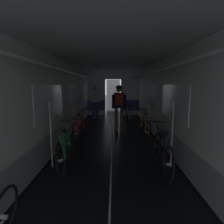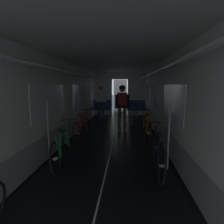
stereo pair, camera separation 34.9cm
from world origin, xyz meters
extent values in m
cube|color=black|center=(-1.41, 3.25, 0.00)|extent=(0.08, 11.50, 0.01)
cube|color=black|center=(1.41, 3.25, 0.00)|extent=(0.08, 11.50, 0.01)
cube|color=beige|center=(0.00, 3.25, 0.00)|extent=(0.03, 11.27, 0.00)
cube|color=#9EA0A5|center=(-1.51, 3.25, 0.30)|extent=(0.12, 11.50, 0.60)
cube|color=white|center=(-1.51, 3.25, 1.53)|extent=(0.12, 11.50, 1.85)
cube|color=white|center=(-1.45, 2.67, 1.35)|extent=(0.02, 1.90, 0.80)
cube|color=white|center=(-1.45, 5.55, 1.35)|extent=(0.02, 1.90, 0.80)
cube|color=white|center=(-1.45, 8.42, 1.35)|extent=(0.02, 1.90, 0.80)
cube|color=yellow|center=(-1.45, 2.77, 1.35)|extent=(0.01, 0.20, 0.28)
cylinder|color=white|center=(-1.17, 3.25, 2.10)|extent=(0.07, 11.04, 0.07)
cylinder|color=#B7BABF|center=(-1.27, 2.10, 0.70)|extent=(0.04, 0.04, 1.40)
cylinder|color=#B7BABF|center=(-1.27, 4.70, 0.70)|extent=(0.04, 0.04, 1.40)
cube|color=#9EA0A5|center=(1.51, 3.25, 0.30)|extent=(0.12, 11.50, 0.60)
cube|color=white|center=(1.51, 3.25, 1.53)|extent=(0.12, 11.50, 1.85)
cube|color=white|center=(1.45, 2.67, 1.35)|extent=(0.02, 1.90, 0.80)
cube|color=white|center=(1.45, 5.55, 1.35)|extent=(0.02, 1.90, 0.80)
cube|color=white|center=(1.45, 8.42, 1.35)|extent=(0.02, 1.90, 0.80)
cube|color=yellow|center=(1.45, 3.50, 1.35)|extent=(0.01, 0.20, 0.28)
cylinder|color=white|center=(1.17, 3.25, 2.10)|extent=(0.07, 11.04, 0.07)
cylinder|color=#B7BABF|center=(1.27, 2.10, 0.70)|extent=(0.04, 0.04, 1.40)
cylinder|color=#B7BABF|center=(1.27, 4.70, 0.70)|extent=(0.04, 0.04, 1.40)
cube|color=white|center=(-0.95, 9.06, 1.23)|extent=(1.00, 0.12, 2.45)
cube|color=white|center=(0.95, 9.06, 1.23)|extent=(1.00, 0.12, 2.45)
cube|color=white|center=(0.00, 9.06, 2.25)|extent=(0.90, 0.12, 0.40)
cube|color=#4C4F54|center=(0.00, 9.76, 1.03)|extent=(0.81, 0.04, 2.05)
cube|color=silver|center=(0.00, 3.25, 2.51)|extent=(3.14, 11.62, 0.12)
cylinder|color=gray|center=(-0.90, 8.00, 0.22)|extent=(0.12, 0.12, 0.44)
cube|color=#2D4784|center=(-0.90, 8.00, 0.49)|extent=(0.96, 0.44, 0.10)
cube|color=#2D4784|center=(-0.90, 8.19, 0.74)|extent=(0.96, 0.08, 0.40)
torus|color=gray|center=(-1.33, 8.22, 0.94)|extent=(0.14, 0.14, 0.02)
cylinder|color=gray|center=(0.90, 8.00, 0.22)|extent=(0.12, 0.12, 0.44)
cube|color=#2D4784|center=(0.90, 8.00, 0.49)|extent=(0.96, 0.44, 0.10)
cube|color=#2D4784|center=(0.90, 8.19, 0.74)|extent=(0.96, 0.08, 0.40)
torus|color=gray|center=(0.47, 8.22, 0.94)|extent=(0.14, 0.14, 0.02)
torus|color=black|center=(-0.96, 1.65, 0.33)|extent=(0.20, 0.68, 0.67)
cylinder|color=#B2B2B7|center=(-0.96, 1.65, 0.33)|extent=(0.10, 0.06, 0.06)
torus|color=black|center=(-1.07, 2.67, 0.33)|extent=(0.20, 0.68, 0.67)
cylinder|color=#B2B2B7|center=(-1.07, 2.67, 0.33)|extent=(0.10, 0.06, 0.06)
cylinder|color=#1E8438|center=(-1.00, 2.36, 0.55)|extent=(0.06, 0.55, 0.56)
cylinder|color=#1E8438|center=(-0.96, 1.95, 0.55)|extent=(0.14, 0.34, 0.55)
cylinder|color=#1E8438|center=(-0.95, 2.21, 0.81)|extent=(0.13, 0.82, 0.04)
cylinder|color=#1E8438|center=(-0.93, 1.72, 0.57)|extent=(0.08, 0.17, 0.49)
cylinder|color=#1E8438|center=(-0.98, 1.87, 0.31)|extent=(0.08, 0.45, 0.07)
cylinder|color=#1E8438|center=(-1.03, 2.64, 0.57)|extent=(0.10, 0.08, 0.49)
cylinder|color=black|center=(-1.01, 2.10, 0.29)|extent=(0.05, 0.17, 0.17)
ellipsoid|color=black|center=(-0.90, 1.78, 0.87)|extent=(0.12, 0.25, 0.07)
cylinder|color=black|center=(-0.99, 2.66, 0.91)|extent=(0.44, 0.07, 0.08)
torus|color=black|center=(1.04, 1.49, 0.33)|extent=(0.11, 0.67, 0.67)
cylinder|color=#B2B2B7|center=(1.04, 1.49, 0.33)|extent=(0.10, 0.05, 0.06)
torus|color=black|center=(1.07, 2.51, 0.33)|extent=(0.11, 0.67, 0.67)
cylinder|color=#B2B2B7|center=(1.07, 2.51, 0.33)|extent=(0.10, 0.05, 0.06)
cylinder|color=black|center=(1.04, 2.19, 0.55)|extent=(0.07, 0.54, 0.56)
cylinder|color=black|center=(1.03, 1.78, 0.55)|extent=(0.09, 0.34, 0.55)
cylinder|color=black|center=(1.01, 2.04, 0.82)|extent=(0.06, 0.82, 0.04)
cylinder|color=black|center=(1.02, 1.56, 0.58)|extent=(0.06, 0.16, 0.49)
cylinder|color=black|center=(1.05, 1.71, 0.31)|extent=(0.04, 0.45, 0.07)
cylinder|color=black|center=(1.05, 2.48, 0.58)|extent=(0.07, 0.09, 0.49)
cylinder|color=black|center=(1.05, 1.94, 0.29)|extent=(0.03, 0.17, 0.17)
ellipsoid|color=black|center=(1.00, 1.61, 0.88)|extent=(0.10, 0.24, 0.07)
cylinder|color=black|center=(1.02, 2.50, 0.92)|extent=(0.44, 0.04, 0.06)
torus|color=black|center=(-1.05, 3.57, 0.33)|extent=(0.14, 0.67, 0.67)
cylinder|color=#B2B2B7|center=(-1.05, 3.57, 0.33)|extent=(0.10, 0.06, 0.06)
torus|color=black|center=(-0.99, 4.59, 0.33)|extent=(0.14, 0.67, 0.67)
cylinder|color=#B2B2B7|center=(-0.99, 4.59, 0.33)|extent=(0.10, 0.06, 0.06)
cylinder|color=red|center=(-0.99, 4.27, 0.55)|extent=(0.12, 0.54, 0.56)
cylinder|color=red|center=(-1.01, 3.87, 0.55)|extent=(0.08, 0.35, 0.55)
cylinder|color=red|center=(-0.97, 4.12, 0.82)|extent=(0.08, 0.82, 0.04)
cylinder|color=red|center=(-1.02, 3.64, 0.57)|extent=(0.08, 0.16, 0.49)
cylinder|color=red|center=(-1.04, 3.80, 0.31)|extent=(0.05, 0.45, 0.07)
cylinder|color=red|center=(-0.97, 4.56, 0.57)|extent=(0.08, 0.09, 0.49)
cylinder|color=black|center=(-1.03, 4.02, 0.29)|extent=(0.04, 0.17, 0.17)
ellipsoid|color=black|center=(-0.99, 3.69, 0.88)|extent=(0.11, 0.25, 0.07)
cylinder|color=black|center=(-0.94, 4.58, 0.92)|extent=(0.44, 0.05, 0.07)
torus|color=black|center=(1.07, 3.75, 0.33)|extent=(0.13, 0.67, 0.67)
cylinder|color=#B2B2B7|center=(1.07, 3.75, 0.33)|extent=(0.10, 0.05, 0.06)
torus|color=black|center=(1.03, 4.77, 0.33)|extent=(0.13, 0.67, 0.67)
cylinder|color=#B2B2B7|center=(1.03, 4.77, 0.33)|extent=(0.10, 0.05, 0.06)
cylinder|color=orange|center=(1.02, 4.45, 0.55)|extent=(0.12, 0.54, 0.56)
cylinder|color=orange|center=(1.03, 4.04, 0.55)|extent=(0.08, 0.34, 0.55)
cylinder|color=orange|center=(1.00, 4.29, 0.82)|extent=(0.07, 0.82, 0.04)
cylinder|color=orange|center=(1.04, 3.82, 0.57)|extent=(0.08, 0.16, 0.49)
cylinder|color=orange|center=(1.06, 3.97, 0.31)|extent=(0.04, 0.45, 0.07)
cylinder|color=orange|center=(1.00, 4.73, 0.57)|extent=(0.08, 0.09, 0.49)
cylinder|color=black|center=(1.05, 4.20, 0.29)|extent=(0.04, 0.17, 0.17)
ellipsoid|color=black|center=(1.00, 3.86, 0.88)|extent=(0.10, 0.24, 0.07)
cylinder|color=black|center=(0.97, 4.75, 0.91)|extent=(0.44, 0.04, 0.07)
cylinder|color=brown|center=(0.14, 5.18, 0.45)|extent=(0.13, 0.13, 0.90)
cylinder|color=brown|center=(0.34, 5.19, 0.45)|extent=(0.13, 0.13, 0.90)
cube|color=black|center=(0.24, 5.19, 1.18)|extent=(0.37, 0.24, 0.56)
cylinder|color=black|center=(0.02, 5.20, 1.13)|extent=(0.10, 0.20, 0.53)
cylinder|color=black|center=(0.46, 5.21, 1.13)|extent=(0.10, 0.20, 0.53)
sphere|color=#9E7051|center=(0.24, 5.19, 1.58)|extent=(0.21, 0.21, 0.21)
ellipsoid|color=black|center=(0.24, 5.19, 1.65)|extent=(0.25, 0.29, 0.16)
cube|color=maroon|center=(0.25, 5.02, 1.22)|extent=(0.29, 0.17, 0.40)
torus|color=black|center=(0.55, 4.93, 0.33)|extent=(0.09, 0.67, 0.67)
cylinder|color=#B2B2B7|center=(0.55, 4.93, 0.33)|extent=(0.09, 0.05, 0.05)
torus|color=black|center=(0.60, 5.94, 0.33)|extent=(0.09, 0.67, 0.67)
cylinder|color=#B2B2B7|center=(0.60, 5.94, 0.33)|extent=(0.09, 0.05, 0.05)
cylinder|color=#ADAFB5|center=(0.59, 5.63, 0.55)|extent=(0.09, 0.54, 0.56)
cylinder|color=#ADAFB5|center=(0.57, 5.22, 0.55)|extent=(0.05, 0.34, 0.55)
cylinder|color=#ADAFB5|center=(0.60, 5.47, 0.82)|extent=(0.07, 0.82, 0.04)
cylinder|color=#ADAFB5|center=(0.57, 4.99, 0.58)|extent=(0.05, 0.16, 0.49)
cylinder|color=#ADAFB5|center=(0.56, 5.15, 0.31)|extent=(0.04, 0.45, 0.07)
cylinder|color=#ADAFB5|center=(0.60, 5.91, 0.58)|extent=(0.05, 0.09, 0.49)
cylinder|color=black|center=(0.57, 5.37, 0.29)|extent=(0.03, 0.17, 0.17)
ellipsoid|color=black|center=(0.58, 5.04, 0.88)|extent=(0.10, 0.24, 0.06)
cylinder|color=black|center=(0.62, 5.93, 0.92)|extent=(0.44, 0.04, 0.04)
cylinder|color=#384C75|center=(-0.80, 7.70, 0.45)|extent=(0.13, 0.13, 0.90)
cylinder|color=#384C75|center=(-1.00, 7.70, 0.45)|extent=(0.13, 0.13, 0.90)
cube|color=silver|center=(-0.90, 7.70, 1.18)|extent=(0.36, 0.22, 0.56)
cylinder|color=silver|center=(-0.68, 7.68, 1.13)|extent=(0.09, 0.20, 0.53)
cylinder|color=silver|center=(-1.12, 7.68, 1.13)|extent=(0.09, 0.20, 0.53)
sphere|color=#9E7051|center=(-0.90, 7.70, 1.58)|extent=(0.21, 0.21, 0.21)
camera|label=1|loc=(0.06, -1.71, 1.75)|focal=30.06mm
camera|label=2|loc=(0.41, -1.69, 1.75)|focal=30.06mm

